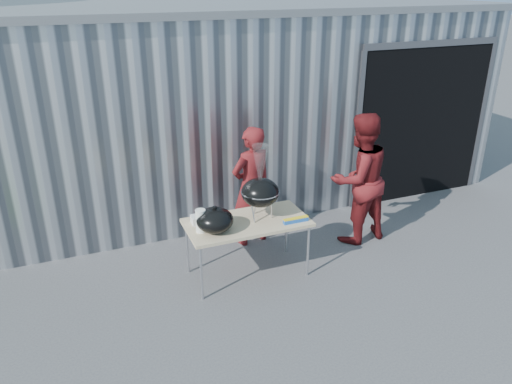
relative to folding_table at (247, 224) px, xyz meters
name	(u,v)px	position (x,y,z in m)	size (l,w,h in m)	color
ground	(280,287)	(0.26, -0.44, -0.71)	(80.00, 80.00, 0.00)	#424245
building	(227,86)	(1.17, 4.15, 0.83)	(8.20, 6.20, 3.10)	silver
folding_table	(247,224)	(0.00, 0.00, 0.00)	(1.50, 0.75, 0.75)	tan
kettle_grill	(260,187)	(0.18, 0.02, 0.45)	(0.47, 0.47, 0.95)	black
grill_lid	(215,220)	(-0.44, -0.10, 0.18)	(0.44, 0.44, 0.32)	black
paper_towels	(201,221)	(-0.59, -0.05, 0.18)	(0.12, 0.12, 0.28)	white
white_tub	(200,219)	(-0.55, 0.17, 0.09)	(0.20, 0.15, 0.10)	white
foil_box	(296,220)	(0.54, -0.25, 0.07)	(0.32, 0.05, 0.06)	#1A52AE
person_cook	(251,186)	(0.36, 0.78, 0.14)	(0.62, 0.41, 1.70)	maroon
person_bystander	(359,179)	(1.77, 0.30, 0.22)	(0.90, 0.70, 1.86)	maroon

